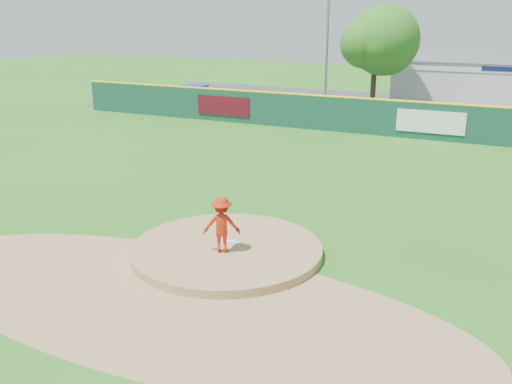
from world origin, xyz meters
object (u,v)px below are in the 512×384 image
at_px(van, 449,116).
at_px(pool_building_grp, 506,83).
at_px(light_pole_left, 328,20).
at_px(deciduous_tree, 376,44).
at_px(pitcher, 222,225).
at_px(playground_slide, 198,97).

height_order(van, pool_building_grp, pool_building_grp).
relative_size(pool_building_grp, light_pole_left, 1.38).
distance_m(pool_building_grp, light_pole_left, 13.72).
relative_size(pool_building_grp, deciduous_tree, 2.07).
bearing_deg(pool_building_grp, light_pole_left, -157.40).
bearing_deg(pitcher, light_pole_left, -101.49).
xyz_separation_m(van, playground_slide, (-16.83, -1.19, 0.24)).
bearing_deg(deciduous_tree, pool_building_grp, 41.16).
bearing_deg(pool_building_grp, deciduous_tree, -138.84).
height_order(playground_slide, light_pole_left, light_pole_left).
relative_size(deciduous_tree, light_pole_left, 0.67).
relative_size(van, playground_slide, 1.39).
bearing_deg(pitcher, playground_slide, -82.05).
height_order(deciduous_tree, light_pole_left, light_pole_left).
distance_m(pool_building_grp, deciduous_tree, 11.01).
distance_m(pitcher, playground_slide, 25.71).
xyz_separation_m(playground_slide, light_pole_left, (7.53, 5.57, 5.20)).
bearing_deg(van, light_pole_left, 73.24).
distance_m(pitcher, van, 23.24).
distance_m(pitcher, pool_building_grp, 32.93).
bearing_deg(playground_slide, deciduous_tree, 17.22).
height_order(pool_building_grp, playground_slide, pool_building_grp).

